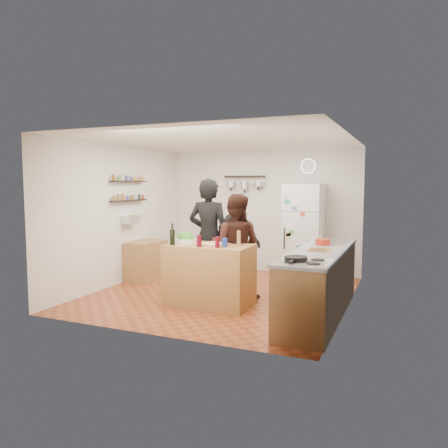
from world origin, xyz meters
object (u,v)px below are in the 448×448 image
at_px(red_bowl, 323,242).
at_px(person_center, 235,247).
at_px(side_table, 146,260).
at_px(pepper_mill, 239,240).
at_px(salad_bowl, 186,241).
at_px(wall_clock, 308,166).
at_px(prep_island, 209,275).
at_px(salt_canister, 225,243).
at_px(person_back, 237,243).
at_px(wine_bottle, 172,237).
at_px(fridge, 304,231).
at_px(counter_run, 319,284).
at_px(skillet, 296,259).
at_px(person_left, 209,237).

bearing_deg(red_bowl, person_center, -175.75).
xyz_separation_m(person_center, side_table, (-2.05, 0.61, -0.46)).
xyz_separation_m(pepper_mill, red_bowl, (1.12, 0.52, -0.03)).
xyz_separation_m(salad_bowl, wall_clock, (1.29, 2.69, 1.21)).
height_order(prep_island, salt_canister, salt_canister).
bearing_deg(person_back, salad_bowl, 80.23).
bearing_deg(wine_bottle, fridge, 62.53).
bearing_deg(counter_run, red_bowl, 96.13).
distance_m(prep_island, skillet, 1.81).
bearing_deg(side_table, wall_clock, 31.57).
xyz_separation_m(red_bowl, fridge, (-0.70, 1.83, -0.07)).
distance_m(counter_run, red_bowl, 0.70).
relative_size(prep_island, person_back, 0.77).
height_order(prep_island, counter_run, prep_island).
distance_m(skillet, wall_clock, 3.84).
xyz_separation_m(prep_island, side_table, (-1.82, 1.08, -0.09)).
bearing_deg(person_center, person_left, -18.61).
relative_size(person_center, side_table, 2.07).
relative_size(skillet, red_bowl, 1.23).
xyz_separation_m(salad_bowl, fridge, (1.29, 2.36, -0.04)).
bearing_deg(salad_bowl, person_back, 62.66).
bearing_deg(counter_run, fridge, 108.06).
height_order(person_center, counter_run, person_center).
distance_m(prep_island, counter_run, 1.62).
relative_size(salad_bowl, counter_run, 0.13).
height_order(fridge, side_table, fridge).
distance_m(salt_canister, person_left, 0.90).
bearing_deg(red_bowl, prep_island, -159.96).
relative_size(fridge, wall_clock, 6.00).
distance_m(wine_bottle, counter_run, 2.22).
distance_m(skillet, fridge, 3.32).
xyz_separation_m(person_back, red_bowl, (1.51, -0.40, 0.15)).
height_order(person_center, person_back, person_center).
relative_size(salt_canister, wall_clock, 0.43).
relative_size(pepper_mill, person_center, 0.11).
height_order(prep_island, person_center, person_center).
height_order(pepper_mill, wall_clock, wall_clock).
xyz_separation_m(salad_bowl, red_bowl, (1.99, 0.52, 0.02)).
relative_size(prep_island, salad_bowl, 3.77).
height_order(person_center, side_table, person_center).
bearing_deg(skillet, person_center, 134.17).
height_order(person_center, skillet, person_center).
distance_m(salad_bowl, side_table, 1.84).
height_order(prep_island, wall_clock, wall_clock).
xyz_separation_m(wine_bottle, red_bowl, (2.07, 0.79, -0.06)).
relative_size(prep_island, side_table, 1.56).
bearing_deg(salt_canister, fridge, 77.39).
height_order(skillet, fridge, fridge).
relative_size(skillet, wall_clock, 0.89).
distance_m(prep_island, person_center, 0.64).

